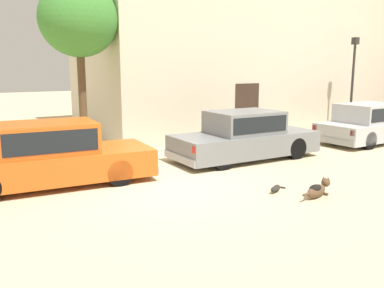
{
  "coord_description": "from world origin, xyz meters",
  "views": [
    {
      "loc": [
        -4.01,
        -8.02,
        2.7
      ],
      "look_at": [
        0.77,
        0.2,
        0.9
      ],
      "focal_mm": 38.06,
      "sensor_mm": 36.0,
      "label": 1
    }
  ],
  "objects_px": {
    "parked_sedan_nearest": "(50,154)",
    "stray_cat": "(276,188)",
    "parked_sedan_third": "(370,123)",
    "stray_dog_spotted": "(318,189)",
    "parked_sedan_second": "(245,136)",
    "acacia_tree_left": "(79,20)",
    "street_lamp": "(353,73)"
  },
  "relations": [
    {
      "from": "parked_sedan_nearest",
      "to": "street_lamp",
      "type": "distance_m",
      "value": 12.64
    },
    {
      "from": "parked_sedan_third",
      "to": "stray_cat",
      "type": "height_order",
      "value": "parked_sedan_third"
    },
    {
      "from": "street_lamp",
      "to": "acacia_tree_left",
      "type": "distance_m",
      "value": 10.92
    },
    {
      "from": "parked_sedan_nearest",
      "to": "stray_cat",
      "type": "height_order",
      "value": "parked_sedan_nearest"
    },
    {
      "from": "stray_dog_spotted",
      "to": "stray_cat",
      "type": "xyz_separation_m",
      "value": [
        -0.5,
        0.73,
        -0.09
      ]
    },
    {
      "from": "stray_dog_spotted",
      "to": "acacia_tree_left",
      "type": "xyz_separation_m",
      "value": [
        -2.95,
        7.08,
        3.94
      ]
    },
    {
      "from": "parked_sedan_second",
      "to": "street_lamp",
      "type": "xyz_separation_m",
      "value": [
        6.84,
        1.77,
        1.77
      ]
    },
    {
      "from": "parked_sedan_third",
      "to": "acacia_tree_left",
      "type": "relative_size",
      "value": 0.85
    },
    {
      "from": "parked_sedan_second",
      "to": "parked_sedan_third",
      "type": "xyz_separation_m",
      "value": [
        5.61,
        -0.1,
        0.0
      ]
    },
    {
      "from": "parked_sedan_third",
      "to": "stray_dog_spotted",
      "type": "xyz_separation_m",
      "value": [
        -6.51,
        -3.61,
        -0.54
      ]
    },
    {
      "from": "parked_sedan_second",
      "to": "street_lamp",
      "type": "height_order",
      "value": "street_lamp"
    },
    {
      "from": "parked_sedan_nearest",
      "to": "parked_sedan_third",
      "type": "bearing_deg",
      "value": 2.62
    },
    {
      "from": "parked_sedan_second",
      "to": "stray_dog_spotted",
      "type": "height_order",
      "value": "parked_sedan_second"
    },
    {
      "from": "parked_sedan_nearest",
      "to": "parked_sedan_third",
      "type": "distance_m",
      "value": 11.18
    },
    {
      "from": "parked_sedan_second",
      "to": "parked_sedan_third",
      "type": "relative_size",
      "value": 1.02
    },
    {
      "from": "acacia_tree_left",
      "to": "parked_sedan_nearest",
      "type": "bearing_deg",
      "value": -117.43
    },
    {
      "from": "parked_sedan_third",
      "to": "stray_cat",
      "type": "distance_m",
      "value": 7.61
    },
    {
      "from": "parked_sedan_third",
      "to": "acacia_tree_left",
      "type": "distance_m",
      "value": 10.63
    },
    {
      "from": "parked_sedan_nearest",
      "to": "stray_cat",
      "type": "relative_size",
      "value": 8.54
    },
    {
      "from": "parked_sedan_third",
      "to": "stray_cat",
      "type": "relative_size",
      "value": 7.88
    },
    {
      "from": "stray_dog_spotted",
      "to": "stray_cat",
      "type": "bearing_deg",
      "value": 110.69
    },
    {
      "from": "parked_sedan_second",
      "to": "parked_sedan_third",
      "type": "bearing_deg",
      "value": -0.99
    },
    {
      "from": "stray_dog_spotted",
      "to": "street_lamp",
      "type": "xyz_separation_m",
      "value": [
        7.74,
        5.48,
        2.31
      ]
    },
    {
      "from": "parked_sedan_third",
      "to": "street_lamp",
      "type": "bearing_deg",
      "value": 54.57
    },
    {
      "from": "stray_dog_spotted",
      "to": "parked_sedan_nearest",
      "type": "bearing_deg",
      "value": 126.96
    },
    {
      "from": "stray_dog_spotted",
      "to": "stray_cat",
      "type": "height_order",
      "value": "stray_dog_spotted"
    },
    {
      "from": "parked_sedan_nearest",
      "to": "parked_sedan_second",
      "type": "height_order",
      "value": "parked_sedan_nearest"
    },
    {
      "from": "street_lamp",
      "to": "stray_dog_spotted",
      "type": "bearing_deg",
      "value": -144.69
    },
    {
      "from": "parked_sedan_third",
      "to": "street_lamp",
      "type": "height_order",
      "value": "street_lamp"
    },
    {
      "from": "parked_sedan_third",
      "to": "parked_sedan_second",
      "type": "bearing_deg",
      "value": 176.75
    },
    {
      "from": "parked_sedan_nearest",
      "to": "acacia_tree_left",
      "type": "bearing_deg",
      "value": 66.04
    },
    {
      "from": "parked_sedan_second",
      "to": "acacia_tree_left",
      "type": "bearing_deg",
      "value": 138.76
    }
  ]
}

